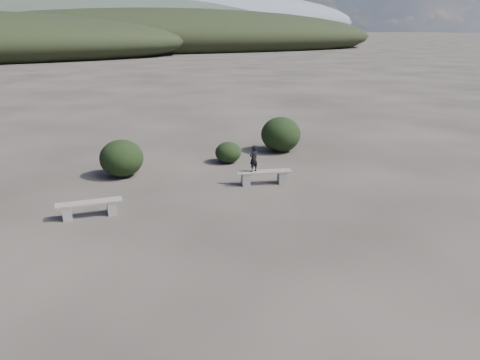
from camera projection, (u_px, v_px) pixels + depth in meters
ground at (293, 272)px, 10.47m from camera, size 1200.00×1200.00×0.00m
bench_left at (90, 208)px, 13.49m from camera, size 1.89×0.60×0.46m
bench_right at (264, 176)px, 16.32m from camera, size 1.97×0.97×0.48m
seated_person at (254, 159)px, 16.07m from camera, size 0.38×0.30×0.93m
shrub_b at (122, 158)px, 17.13m from camera, size 1.59×1.59×1.36m
shrub_c at (228, 152)px, 18.96m from camera, size 1.06×1.06×0.85m
shrub_d at (281, 134)px, 20.62m from camera, size 1.75×1.75×1.53m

